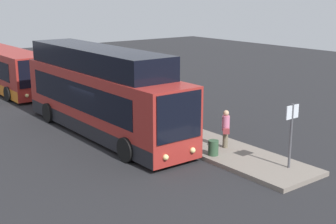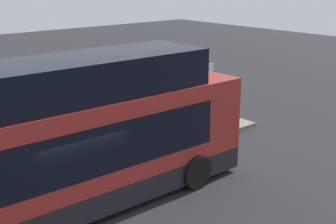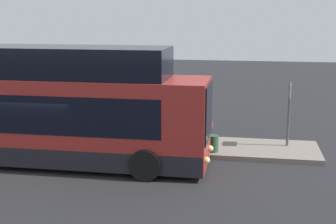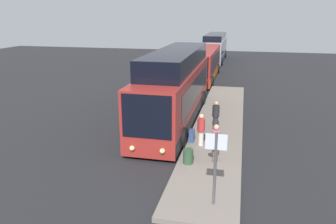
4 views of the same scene
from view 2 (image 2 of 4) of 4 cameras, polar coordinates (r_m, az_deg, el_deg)
ground at (r=13.59m, az=-11.86°, el=-12.15°), size 80.00×80.00×0.00m
platform at (r=15.98m, az=-17.10°, el=-7.63°), size 20.00×2.75×0.19m
bus_lead at (r=12.82m, az=-14.40°, el=-4.62°), size 12.29×2.83×4.31m
passenger_boarding at (r=16.79m, az=-4.87°, el=-2.22°), size 0.41×0.41×1.60m
passenger_waiting at (r=18.39m, az=-2.08°, el=-0.24°), size 0.59×0.56×1.71m
passenger_with_bags at (r=15.97m, az=-13.29°, el=-3.66°), size 0.50×0.50×1.60m
suitcase at (r=16.42m, az=-4.72°, el=-4.66°), size 0.40×0.24×0.89m
sign_post at (r=20.53m, az=4.76°, el=3.59°), size 0.10×0.71×2.59m
trash_bin at (r=18.02m, az=1.19°, el=-2.64°), size 0.44×0.44×0.65m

